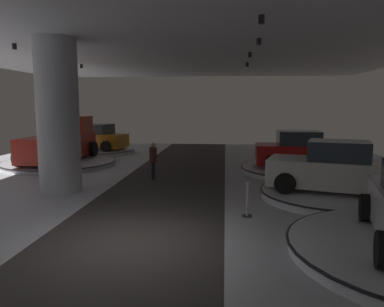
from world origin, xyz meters
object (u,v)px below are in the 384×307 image
object	(u,v)px
display_car_deep_left	(95,138)
display_platform_far_left	(60,163)
column_left	(58,117)
pickup_truck_far_left	(61,143)
display_platform_mid_right	(332,195)
visitor_walking_near	(153,158)
display_car_far_right	(301,151)
display_platform_far_right	(301,169)
display_platform_deep_left	(96,151)
display_car_mid_right	(334,169)

from	to	relation	value
display_car_deep_left	display_platform_far_left	distance (m)	5.49
column_left	pickup_truck_far_left	bearing A→B (deg)	114.50
column_left	display_platform_far_left	world-z (taller)	column_left
display_platform_mid_right	display_platform_far_left	bearing A→B (deg)	154.30
pickup_truck_far_left	visitor_walking_near	bearing A→B (deg)	-31.56
visitor_walking_near	display_platform_far_left	bearing A→B (deg)	150.84
display_platform_mid_right	display_car_deep_left	xyz separation A→B (m)	(-12.34, 11.37, 0.83)
column_left	display_car_deep_left	size ratio (longest dim) A/B	1.22
display_platform_mid_right	display_car_deep_left	bearing A→B (deg)	137.35
column_left	display_car_far_right	bearing A→B (deg)	26.30
display_car_deep_left	visitor_walking_near	bearing A→B (deg)	-56.59
display_car_deep_left	display_platform_far_left	bearing A→B (deg)	-90.07
display_platform_mid_right	visitor_walking_near	world-z (taller)	visitor_walking_near
display_platform_far_right	display_platform_deep_left	size ratio (longest dim) A/B	1.08
display_platform_deep_left	display_platform_far_left	distance (m)	5.43
display_platform_mid_right	display_car_far_right	bearing A→B (deg)	90.79
display_platform_far_right	display_platform_deep_left	distance (m)	13.90
display_car_mid_right	display_platform_deep_left	world-z (taller)	display_car_mid_right
display_car_far_right	display_car_deep_left	size ratio (longest dim) A/B	0.96
display_platform_mid_right	visitor_walking_near	xyz separation A→B (m)	(-6.67, 2.78, 0.75)
display_car_far_right	display_car_mid_right	world-z (taller)	display_car_mid_right
display_platform_far_left	display_platform_far_right	bearing A→B (deg)	-4.55
column_left	display_platform_far_left	xyz separation A→B (m)	(-2.74, 5.69, -2.61)
display_platform_far_right	display_platform_mid_right	size ratio (longest dim) A/B	1.18
display_platform_mid_right	display_platform_deep_left	bearing A→B (deg)	137.41
display_platform_mid_right	visitor_walking_near	bearing A→B (deg)	157.41
display_platform_deep_left	display_car_deep_left	distance (m)	0.86
display_platform_deep_left	display_car_mid_right	bearing A→B (deg)	-42.55
display_platform_far_left	display_car_deep_left	bearing A→B (deg)	89.93
display_platform_mid_right	display_platform_far_right	bearing A→B (deg)	90.43
display_platform_mid_right	display_car_mid_right	size ratio (longest dim) A/B	1.05
column_left	display_car_mid_right	distance (m)	9.79
display_car_far_right	visitor_walking_near	size ratio (longest dim) A/B	2.71
display_platform_deep_left	display_car_deep_left	size ratio (longest dim) A/B	1.16
display_car_mid_right	visitor_walking_near	distance (m)	7.26
display_platform_far_left	visitor_walking_near	distance (m)	6.54
display_car_far_right	display_platform_mid_right	distance (m)	5.04
display_platform_far_left	visitor_walking_near	bearing A→B (deg)	-29.16
visitor_walking_near	column_left	bearing A→B (deg)	-139.23
column_left	visitor_walking_near	size ratio (longest dim) A/B	3.46
column_left	display_car_far_right	xyz separation A→B (m)	(9.54, 4.71, -1.72)
display_platform_far_right	display_platform_far_left	size ratio (longest dim) A/B	0.97
display_platform_deep_left	display_platform_far_left	xyz separation A→B (m)	(0.02, -5.43, 0.01)
display_platform_far_right	visitor_walking_near	distance (m)	7.03
visitor_walking_near	display_car_mid_right	bearing A→B (deg)	-22.56
display_car_mid_right	column_left	bearing A→B (deg)	178.47
display_car_far_right	display_car_deep_left	distance (m)	13.84
display_platform_far_left	pickup_truck_far_left	distance (m)	1.09
visitor_walking_near	display_platform_deep_left	bearing A→B (deg)	123.53
display_car_mid_right	display_car_deep_left	distance (m)	16.81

